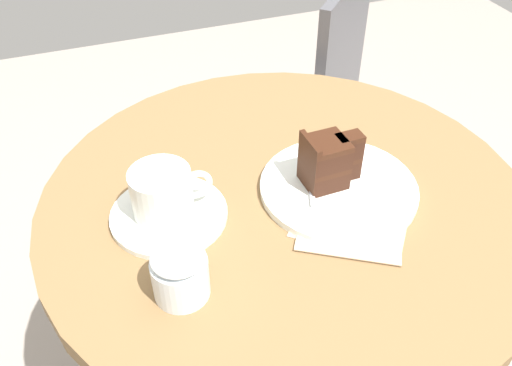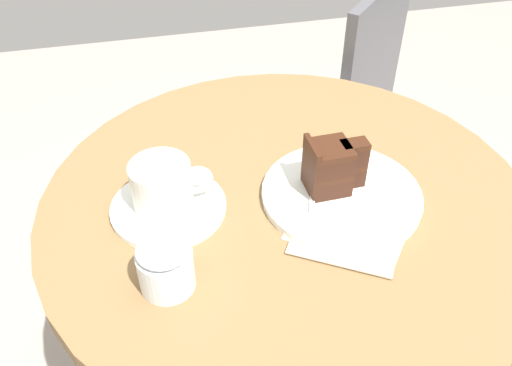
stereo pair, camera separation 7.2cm
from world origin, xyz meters
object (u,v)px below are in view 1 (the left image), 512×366
object	(u,v)px
coffee_cup	(163,192)
cake_plate	(338,188)
saucer	(169,215)
cafe_chair	(303,107)
teaspoon	(150,238)
fork	(309,170)
sugar_pot	(180,273)
cake_slice	(328,161)
napkin	(352,217)

from	to	relation	value
coffee_cup	cake_plate	size ratio (longest dim) A/B	0.49
saucer	cafe_chair	bearing A→B (deg)	49.12
cafe_chair	coffee_cup	bearing A→B (deg)	2.45
teaspoon	cafe_chair	size ratio (longest dim) A/B	0.12
fork	cafe_chair	bearing A→B (deg)	-3.92
teaspoon	sugar_pot	size ratio (longest dim) A/B	1.40
cake_plate	cake_slice	world-z (taller)	cake_slice
coffee_cup	sugar_pot	xyz separation A→B (m)	(-0.01, -0.14, -0.01)
napkin	sugar_pot	size ratio (longest dim) A/B	2.95
cake_plate	napkin	distance (m)	0.06
fork	napkin	xyz separation A→B (m)	(0.02, -0.11, -0.01)
saucer	cafe_chair	size ratio (longest dim) A/B	0.20
saucer	cake_slice	xyz separation A→B (m)	(0.24, -0.02, 0.05)
saucer	napkin	distance (m)	0.26
fork	sugar_pot	distance (m)	0.29
napkin	saucer	bearing A→B (deg)	159.39
teaspoon	cake_plate	bearing A→B (deg)	-163.64
coffee_cup	fork	bearing A→B (deg)	2.05
saucer	cafe_chair	world-z (taller)	cafe_chair
teaspoon	fork	world-z (taller)	fork
saucer	fork	world-z (taller)	fork
saucer	cafe_chair	xyz separation A→B (m)	(0.47, 0.54, -0.25)
teaspoon	sugar_pot	bearing A→B (deg)	115.96
cake_slice	napkin	distance (m)	0.09
sugar_pot	cafe_chair	bearing A→B (deg)	54.52
napkin	coffee_cup	bearing A→B (deg)	158.83
teaspoon	napkin	size ratio (longest dim) A/B	0.48
cafe_chair	sugar_pot	bearing A→B (deg)	8.29
coffee_cup	cake_slice	size ratio (longest dim) A/B	1.32
teaspoon	sugar_pot	world-z (taller)	sugar_pot
saucer	napkin	bearing A→B (deg)	-20.61
coffee_cup	fork	distance (m)	0.23
coffee_cup	napkin	xyz separation A→B (m)	(0.25, -0.10, -0.04)
coffee_cup	cake_slice	xyz separation A→B (m)	(0.24, -0.02, 0.00)
cake_slice	fork	bearing A→B (deg)	112.83
cake_slice	fork	size ratio (longest dim) A/B	0.68
coffee_cup	napkin	distance (m)	0.27
sugar_pot	teaspoon	bearing A→B (deg)	101.51
saucer	coffee_cup	world-z (taller)	coffee_cup
cake_plate	fork	distance (m)	0.05
saucer	coffee_cup	bearing A→B (deg)	130.61
coffee_cup	fork	xyz separation A→B (m)	(0.23, 0.01, -0.03)
cake_plate	cake_slice	size ratio (longest dim) A/B	2.67
coffee_cup	cake_plate	bearing A→B (deg)	-8.21
saucer	fork	xyz separation A→B (m)	(0.23, 0.01, 0.01)
teaspoon	cake_plate	size ratio (longest dim) A/B	0.44
cake_slice	cafe_chair	xyz separation A→B (m)	(0.23, 0.56, -0.29)
saucer	sugar_pot	bearing A→B (deg)	-96.53
cake_slice	teaspoon	bearing A→B (deg)	-175.06
fork	cafe_chair	size ratio (longest dim) A/B	0.15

